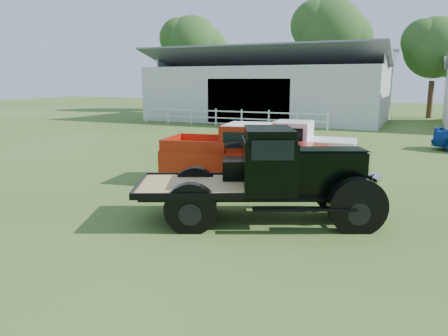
% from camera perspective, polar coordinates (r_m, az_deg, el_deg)
% --- Properties ---
extents(ground, '(120.00, 120.00, 0.00)m').
position_cam_1_polar(ground, '(10.10, -3.89, -6.99)').
color(ground, '#36511A').
extents(shed_left, '(18.80, 10.20, 5.60)m').
position_cam_1_polar(shed_left, '(36.32, 6.00, 10.72)').
color(shed_left, '#B0B0AE').
rests_on(shed_left, ground).
extents(fence_rail, '(14.20, 0.16, 1.20)m').
position_cam_1_polar(fence_rail, '(31.19, 0.62, 6.64)').
color(fence_rail, white).
rests_on(fence_rail, ground).
extents(tree_a, '(6.30, 6.30, 10.50)m').
position_cam_1_polar(tree_a, '(47.22, -4.22, 13.86)').
color(tree_a, '#2B4A17').
rests_on(tree_a, ground).
extents(tree_b, '(6.90, 6.90, 11.50)m').
position_cam_1_polar(tree_b, '(43.36, 13.47, 14.48)').
color(tree_b, '#2B4A17').
rests_on(tree_b, ground).
extents(tree_c, '(5.40, 5.40, 9.00)m').
position_cam_1_polar(tree_c, '(41.44, 25.67, 12.11)').
color(tree_c, '#2B4A17').
rests_on(tree_c, ground).
extents(vintage_flatbed, '(5.79, 4.20, 2.14)m').
position_cam_1_polar(vintage_flatbed, '(9.97, 5.17, -0.88)').
color(vintage_flatbed, black).
rests_on(vintage_flatbed, ground).
extents(red_pickup, '(5.45, 2.80, 1.90)m').
position_cam_1_polar(red_pickup, '(13.55, 2.73, 1.89)').
color(red_pickup, '#A6210D').
rests_on(red_pickup, ground).
extents(white_pickup, '(4.85, 2.22, 1.73)m').
position_cam_1_polar(white_pickup, '(15.71, 8.52, 2.79)').
color(white_pickup, white).
rests_on(white_pickup, ground).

